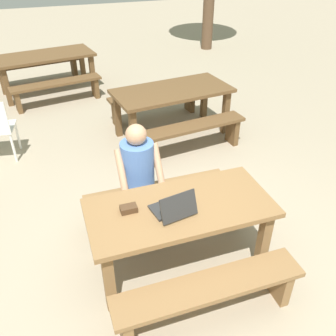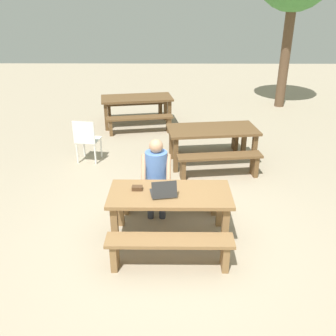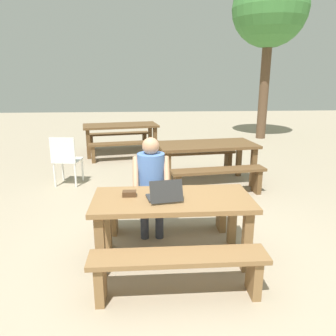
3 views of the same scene
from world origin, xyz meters
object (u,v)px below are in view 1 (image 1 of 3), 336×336
object	(u,v)px
picnic_table_front	(180,215)
picnic_table_mid	(45,60)
laptop	(174,207)
picnic_table_rear	(172,96)
small_pouch	(129,209)
person_seated	(139,171)

from	to	relation	value
picnic_table_front	picnic_table_mid	xyz separation A→B (m)	(-0.88, 5.04, 0.04)
picnic_table_mid	laptop	bearing A→B (deg)	-91.28
picnic_table_mid	picnic_table_rear	xyz separation A→B (m)	(1.71, -2.48, -0.00)
small_pouch	person_seated	bearing A→B (deg)	66.65
small_pouch	picnic_table_rear	bearing A→B (deg)	62.77
picnic_table_front	laptop	bearing A→B (deg)	-143.69
picnic_table_front	picnic_table_mid	world-z (taller)	picnic_table_mid
person_seated	picnic_table_mid	xyz separation A→B (m)	(-0.68, 4.41, -0.08)
laptop	small_pouch	bearing A→B (deg)	-31.03
laptop	picnic_table_rear	xyz separation A→B (m)	(0.92, 2.62, -0.13)
laptop	small_pouch	distance (m)	0.39
picnic_table_mid	picnic_table_rear	bearing A→B (deg)	-65.56
picnic_table_front	person_seated	size ratio (longest dim) A/B	1.36
picnic_table_front	picnic_table_rear	size ratio (longest dim) A/B	0.90
picnic_table_front	small_pouch	xyz separation A→B (m)	(-0.45, 0.07, 0.14)
laptop	person_seated	distance (m)	0.71
picnic_table_front	laptop	distance (m)	0.20
laptop	person_seated	xyz separation A→B (m)	(-0.12, 0.69, -0.05)
laptop	person_seated	size ratio (longest dim) A/B	0.31
person_seated	picnic_table_rear	size ratio (longest dim) A/B	0.66
laptop	person_seated	world-z (taller)	person_seated
picnic_table_mid	small_pouch	bearing A→B (deg)	-95.14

